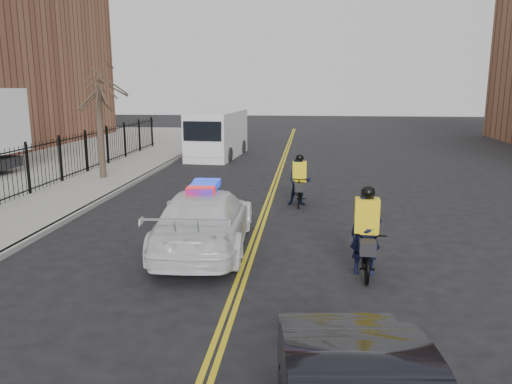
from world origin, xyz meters
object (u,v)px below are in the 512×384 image
object	(u,v)px
police_cruiser	(205,219)
cyclist_far	(299,185)
cyclist_near	(366,243)
cargo_van	(217,135)

from	to	relation	value
police_cruiser	cyclist_far	bearing A→B (deg)	-117.33
police_cruiser	cyclist_far	size ratio (longest dim) A/B	3.01
police_cruiser	cyclist_far	xyz separation A→B (m)	(2.31, 5.08, -0.07)
cyclist_near	cyclist_far	distance (m)	6.59
police_cruiser	cargo_van	xyz separation A→B (m)	(-2.74, 16.68, 0.51)
cargo_van	cyclist_near	distance (m)	19.19
police_cruiser	cyclist_near	bearing A→B (deg)	158.40
cargo_van	cyclist_near	bearing A→B (deg)	-65.43
police_cruiser	cargo_van	distance (m)	16.91
cyclist_near	cyclist_far	world-z (taller)	cyclist_near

